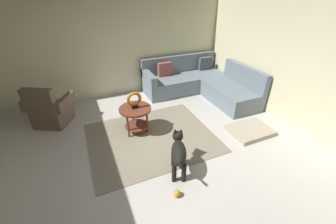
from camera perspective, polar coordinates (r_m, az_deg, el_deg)
name	(u,v)px	position (r m, az deg, el deg)	size (l,w,h in m)	color
ground_plane	(157,166)	(3.58, -2.85, -14.35)	(6.00, 6.00, 0.10)	beige
wall_back	(112,42)	(5.52, -14.88, 17.81)	(6.00, 0.12, 2.70)	beige
wall_right	(310,61)	(4.63, 33.80, 11.42)	(0.12, 6.00, 2.70)	beige
area_rug	(151,137)	(4.08, -4.46, -6.81)	(2.30, 1.90, 0.01)	gray
sectional_couch	(200,84)	(5.69, 8.56, 7.56)	(2.20, 2.25, 0.88)	slate
armchair	(50,110)	(4.91, -29.10, 0.38)	(0.99, 0.91, 0.88)	brown
side_table	(135,114)	(4.04, -8.73, -0.44)	(0.60, 0.60, 0.54)	brown
torus_sculpture	(134,100)	(3.90, -9.06, 3.27)	(0.28, 0.08, 0.33)	black
dog_bed_mat	(250,131)	(4.48, 21.15, -4.69)	(0.80, 0.60, 0.09)	#B2A38E
dog	(179,152)	(3.19, 2.86, -10.68)	(0.40, 0.80, 0.63)	black
dog_toy_ball	(177,193)	(3.09, 2.39, -21.03)	(0.10, 0.10, 0.10)	orange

